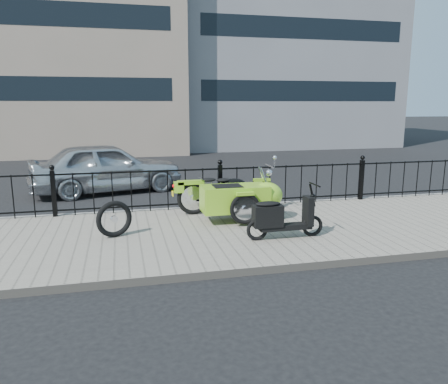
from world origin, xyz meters
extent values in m
plane|color=black|center=(0.00, 0.00, 0.00)|extent=(120.00, 120.00, 0.00)
cube|color=gray|center=(0.00, -0.50, 0.06)|extent=(30.00, 3.80, 0.12)
cube|color=gray|center=(0.00, 1.44, 0.06)|extent=(30.00, 0.10, 0.12)
cylinder|color=black|center=(0.00, 1.30, 0.99)|extent=(14.00, 0.04, 0.04)
cylinder|color=black|center=(0.00, 1.30, 0.24)|extent=(14.00, 0.04, 0.04)
cube|color=black|center=(-3.50, 1.30, 0.60)|extent=(0.09, 0.09, 0.96)
sphere|color=black|center=(-3.50, 1.30, 1.14)|extent=(0.11, 0.11, 0.11)
cube|color=black|center=(0.00, 1.30, 0.60)|extent=(0.09, 0.09, 0.96)
sphere|color=black|center=(0.00, 1.30, 1.14)|extent=(0.11, 0.11, 0.11)
cube|color=black|center=(3.50, 1.30, 0.60)|extent=(0.09, 0.09, 0.96)
sphere|color=black|center=(3.50, 1.30, 1.14)|extent=(0.11, 0.11, 0.11)
cube|color=gray|center=(-6.00, 16.00, 6.00)|extent=(14.00, 8.00, 12.00)
cube|color=black|center=(-6.00, 12.02, 3.00)|extent=(12.50, 0.06, 1.00)
cube|color=black|center=(-6.00, 12.02, 6.00)|extent=(12.50, 0.06, 1.00)
cube|color=slate|center=(7.00, 17.00, 7.50)|extent=(12.00, 8.00, 15.00)
cube|color=black|center=(7.00, 13.02, 3.00)|extent=(10.50, 0.06, 1.00)
cube|color=black|center=(7.00, 13.02, 6.00)|extent=(10.50, 0.06, 1.00)
torus|color=black|center=(0.81, 0.80, 0.46)|extent=(0.69, 0.09, 0.69)
torus|color=black|center=(-0.69, 0.80, 0.46)|extent=(0.69, 0.09, 0.69)
torus|color=black|center=(0.11, -0.34, 0.46)|extent=(0.60, 0.08, 0.60)
cube|color=gray|center=(0.06, 0.80, 0.48)|extent=(0.34, 0.22, 0.24)
cylinder|color=black|center=(0.06, 0.80, 0.41)|extent=(1.40, 0.04, 0.04)
ellipsoid|color=black|center=(0.18, 0.80, 0.72)|extent=(0.54, 0.29, 0.26)
cylinder|color=silver|center=(0.99, 0.80, 1.08)|extent=(0.03, 0.56, 0.03)
cylinder|color=silver|center=(0.87, 0.80, 0.77)|extent=(0.25, 0.04, 0.59)
sphere|color=silver|center=(0.97, 0.80, 0.95)|extent=(0.15, 0.15, 0.15)
cube|color=#89C924|center=(0.81, 0.80, 0.79)|extent=(0.36, 0.12, 0.06)
cube|color=#89C924|center=(-0.74, 0.80, 0.80)|extent=(0.55, 0.16, 0.08)
ellipsoid|color=black|center=(-0.04, 0.80, 0.82)|extent=(0.31, 0.22, 0.08)
ellipsoid|color=black|center=(-0.36, 0.80, 0.84)|extent=(0.31, 0.22, 0.08)
sphere|color=red|center=(-1.09, 0.80, 0.74)|extent=(0.07, 0.07, 0.07)
cube|color=yellow|center=(-1.11, 0.90, 0.56)|extent=(0.02, 0.14, 0.10)
cube|color=#89C924|center=(0.01, 0.05, 0.59)|extent=(1.30, 0.62, 0.50)
ellipsoid|color=#89C924|center=(0.66, 0.05, 0.61)|extent=(0.65, 0.60, 0.54)
cube|color=black|center=(-0.14, 0.05, 0.82)|extent=(0.55, 0.43, 0.06)
cube|color=#89C924|center=(0.11, -0.34, 0.76)|extent=(0.34, 0.11, 0.06)
torus|color=black|center=(1.09, -1.20, 0.31)|extent=(0.38, 0.06, 0.38)
torus|color=black|center=(0.08, -1.20, 0.31)|extent=(0.38, 0.06, 0.38)
cube|color=black|center=(0.59, -1.20, 0.32)|extent=(0.93, 0.20, 0.09)
cube|color=black|center=(0.26, -1.20, 0.54)|extent=(0.51, 0.24, 0.37)
ellipsoid|color=black|center=(0.26, -1.20, 0.75)|extent=(0.43, 0.22, 0.08)
cube|color=black|center=(1.00, -1.20, 0.58)|extent=(0.11, 0.28, 0.51)
cylinder|color=black|center=(1.07, -1.20, 0.86)|extent=(0.14, 0.04, 0.41)
cylinder|color=black|center=(1.10, -1.20, 1.05)|extent=(0.03, 0.41, 0.03)
torus|color=black|center=(-2.29, -0.45, 0.44)|extent=(0.64, 0.32, 0.65)
imported|color=silver|center=(-2.52, 4.24, 0.69)|extent=(4.32, 2.55, 1.38)
camera|label=1|loc=(-2.13, -8.02, 2.43)|focal=35.00mm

